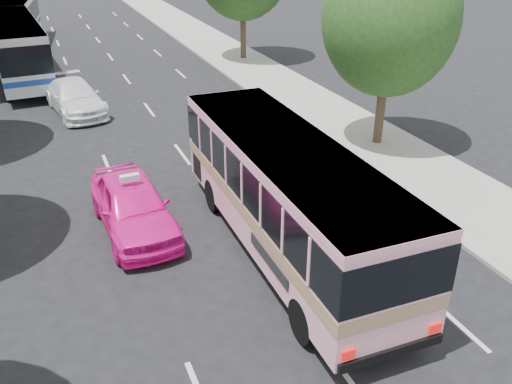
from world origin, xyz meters
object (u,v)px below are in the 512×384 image
pink_taxi (133,206)px  tour_coach_rear (15,19)px  white_pickup (75,97)px  tour_coach_front (17,45)px  pink_bus (287,187)px

pink_taxi → tour_coach_rear: 28.92m
pink_taxi → white_pickup: (-0.44, 11.97, -0.08)m
tour_coach_front → tour_coach_rear: 9.70m
pink_bus → pink_taxi: bearing=143.6°
pink_taxi → tour_coach_front: 19.30m
pink_bus → pink_taxi: pink_bus is taller
tour_coach_front → tour_coach_rear: tour_coach_front is taller
white_pickup → tour_coach_front: bearing=99.5°
pink_bus → tour_coach_rear: bearing=101.9°
tour_coach_rear → pink_bus: bearing=-71.3°
white_pickup → tour_coach_front: size_ratio=0.45×
tour_coach_front → tour_coach_rear: size_ratio=1.04×
white_pickup → pink_bus: bearing=-82.4°
pink_bus → white_pickup: bearing=106.1°
pink_taxi → tour_coach_front: size_ratio=0.42×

